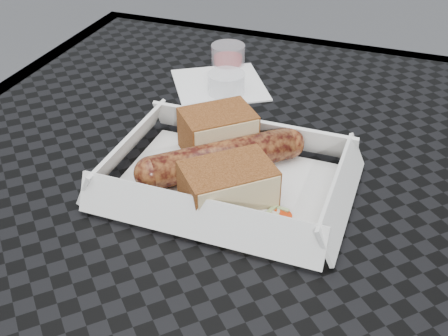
% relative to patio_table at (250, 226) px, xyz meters
% --- Properties ---
extents(patio_table, '(0.80, 0.80, 0.74)m').
position_rel_patio_table_xyz_m(patio_table, '(0.00, 0.00, 0.00)').
color(patio_table, black).
rests_on(patio_table, ground).
extents(food_tray, '(0.22, 0.15, 0.00)m').
position_rel_patio_table_xyz_m(food_tray, '(-0.02, -0.03, 0.08)').
color(food_tray, white).
rests_on(food_tray, patio_table).
extents(bratwurst, '(0.15, 0.14, 0.04)m').
position_rel_patio_table_xyz_m(bratwurst, '(-0.03, -0.01, 0.10)').
color(bratwurst, brown).
rests_on(bratwurst, food_tray).
extents(bread_near, '(0.09, 0.09, 0.05)m').
position_rel_patio_table_xyz_m(bread_near, '(-0.05, 0.02, 0.10)').
color(bread_near, brown).
rests_on(bread_near, food_tray).
extents(bread_far, '(0.10, 0.10, 0.04)m').
position_rel_patio_table_xyz_m(bread_far, '(-0.00, -0.07, 0.10)').
color(bread_far, brown).
rests_on(bread_far, food_tray).
extents(veg_garnish, '(0.03, 0.03, 0.00)m').
position_rel_patio_table_xyz_m(veg_garnish, '(0.04, -0.07, 0.08)').
color(veg_garnish, red).
rests_on(veg_garnish, food_tray).
extents(napkin, '(0.17, 0.17, 0.00)m').
position_rel_patio_table_xyz_m(napkin, '(-0.11, 0.18, 0.08)').
color(napkin, white).
rests_on(napkin, patio_table).
extents(condiment_cup_sauce, '(0.05, 0.05, 0.03)m').
position_rel_patio_table_xyz_m(condiment_cup_sauce, '(-0.12, 0.26, 0.09)').
color(condiment_cup_sauce, maroon).
rests_on(condiment_cup_sauce, patio_table).
extents(condiment_cup_empty, '(0.05, 0.05, 0.03)m').
position_rel_patio_table_xyz_m(condiment_cup_empty, '(-0.09, 0.16, 0.09)').
color(condiment_cup_empty, silver).
rests_on(condiment_cup_empty, patio_table).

